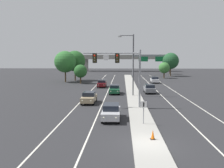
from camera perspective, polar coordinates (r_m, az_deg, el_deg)
ground_plane at (r=19.00m, az=8.40°, el=-13.61°), size 260.00×260.00×0.00m
median_island at (r=36.40m, az=5.44°, el=-3.94°), size 2.40×110.00×0.15m
lane_stripe_oncoming_center at (r=43.35m, az=-1.28°, el=-2.40°), size 0.14×100.00×0.01m
lane_stripe_receding_center at (r=43.77m, az=11.11°, el=-2.43°), size 0.14×100.00×0.01m
edge_stripe_left at (r=43.68m, az=-5.61°, el=-2.37°), size 0.14×100.00×0.01m
edge_stripe_right at (r=44.40m, az=15.32°, el=-2.42°), size 0.14×100.00×0.01m
overhead_signal_mast at (r=31.27m, az=2.21°, el=4.13°), size 7.19×0.44×7.20m
median_sign_post at (r=23.71m, az=7.24°, el=-5.64°), size 0.60×0.10×2.20m
street_lamp_median at (r=41.10m, az=4.57°, el=5.22°), size 2.58×0.28×10.00m
car_oncoming_silver at (r=25.89m, az=-0.19°, el=-6.33°), size 1.84×4.48×1.58m
car_oncoming_tan at (r=35.21m, az=-5.26°, el=-3.05°), size 1.87×4.49×1.58m
car_oncoming_green at (r=44.17m, az=0.56°, el=-1.18°), size 1.87×4.49×1.58m
car_oncoming_darkred at (r=53.98m, az=-2.33°, el=0.14°), size 1.84×4.48×1.58m
car_receding_grey at (r=45.50m, az=8.56°, el=-1.03°), size 1.85×4.48×1.58m
car_receding_white at (r=63.97m, az=9.71°, el=0.98°), size 1.89×4.50×1.58m
traffic_cone_median_nose at (r=19.67m, az=9.31°, el=-11.37°), size 0.36×0.36×0.74m
highway_sign_gantry at (r=88.22m, az=9.03°, el=5.83°), size 13.28×0.42×7.50m
overpass_bridge at (r=118.03m, az=3.33°, el=5.75°), size 42.40×6.40×7.65m
tree_far_left_a at (r=61.73m, az=-7.22°, el=2.92°), size 3.25×3.25×4.70m
tree_far_left_c at (r=66.13m, az=-10.66°, el=5.01°), size 5.61×5.61×8.11m
tree_far_right_c at (r=79.12m, az=11.84°, el=3.64°), size 3.43×3.43×4.96m
tree_far_right_b at (r=87.92m, az=13.26°, el=5.16°), size 5.56×5.56×8.05m
tree_far_right_a at (r=99.34m, az=13.07°, el=4.45°), size 4.10×4.10×5.94m
tree_far_left_b at (r=70.14m, az=-8.47°, el=5.20°), size 5.73×5.73×8.30m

